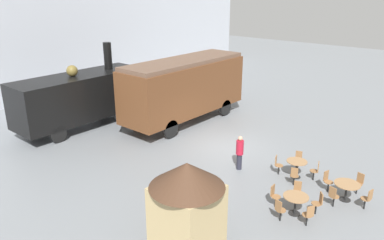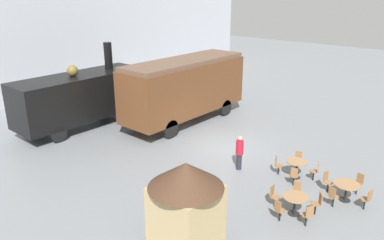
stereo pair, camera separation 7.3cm
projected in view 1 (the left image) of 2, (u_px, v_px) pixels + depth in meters
The scene contains 22 objects.
ground_plane at pixel (223, 146), 19.64m from camera, with size 80.00×80.00×0.00m, color gray.
backdrop_wall at pixel (56, 36), 27.48m from camera, with size 44.00×0.15×9.00m.
steam_locomotive at pixel (81, 96), 21.91m from camera, with size 7.79×2.52×4.76m.
passenger_coach_wooden at pixel (185, 86), 22.57m from camera, with size 8.54×2.64×3.88m.
cafe_table_near at pixel (347, 187), 14.49m from camera, with size 0.98×0.98×0.72m.
cafe_table_mid at pixel (296, 200), 13.59m from camera, with size 0.93×0.93×0.74m.
cafe_table_far at pixel (297, 164), 16.24m from camera, with size 0.89×0.89×0.78m.
cafe_chair_0 at pixel (333, 195), 14.04m from camera, with size 0.38×0.36×0.87m.
cafe_chair_1 at pixel (368, 198), 13.86m from camera, with size 0.36×0.38×0.87m.
cafe_chair_2 at pixel (359, 182), 15.00m from camera, with size 0.38×0.36×0.87m.
cafe_chair_3 at pixel (327, 180), 15.17m from camera, with size 0.36×0.38×0.87m.
cafe_chair_4 at pixel (274, 194), 14.09m from camera, with size 0.36×0.36×0.87m.
cafe_chair_5 at pixel (280, 209), 13.17m from camera, with size 0.38×0.36×0.87m.
cafe_chair_6 at pixel (309, 214), 12.87m from camera, with size 0.39×0.40×0.87m.
cafe_chair_7 at pixel (319, 202), 13.60m from camera, with size 0.40×0.41×0.87m.
cafe_chair_8 at pixel (297, 191), 14.36m from camera, with size 0.39×0.38×0.87m.
cafe_chair_9 at pixel (294, 175), 15.56m from camera, with size 0.39×0.37×0.87m.
cafe_chair_10 at pixel (316, 170), 16.01m from camera, with size 0.37×0.39×0.87m.
cafe_chair_11 at pixel (298, 159), 17.00m from camera, with size 0.39×0.37×0.87m.
cafe_chair_12 at pixel (277, 164), 16.55m from camera, with size 0.37×0.39×0.87m.
visitor_person at pixel (240, 151), 16.90m from camera, with size 0.34×0.34×1.63m.
ticket_kiosk at pixel (187, 202), 11.44m from camera, with size 2.34×2.34×3.00m.
Camera 1 is at (-14.79, -10.47, 7.87)m, focal length 35.00 mm.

